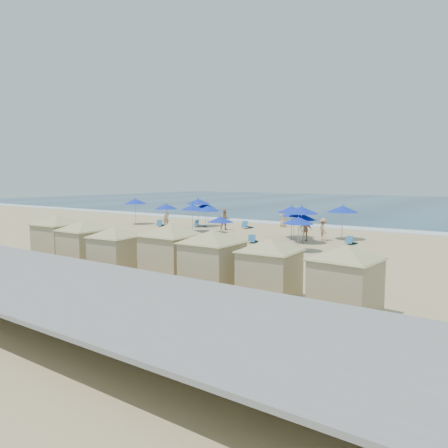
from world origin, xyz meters
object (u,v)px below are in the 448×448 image
(umbrella_6, at_px, (221,219))
(beachgoer_2, at_px, (305,230))
(umbrella_10, at_px, (304,217))
(beachgoer_3, at_px, (323,229))
(beachgoer_1, at_px, (225,219))
(umbrella_12, at_px, (302,210))
(beachgoer_4, at_px, (283,218))
(umbrella_1, at_px, (166,206))
(cabana_5, at_px, (270,262))
(umbrella_9, at_px, (343,209))
(umbrella_11, at_px, (298,220))
(cabana_0, at_px, (58,232))
(umbrella_5, at_px, (193,207))
(umbrella_2, at_px, (198,201))
(umbrella_4, at_px, (205,206))
(cabana_6, at_px, (346,271))
(cabana_1, at_px, (83,238))
(umbrella_8, at_px, (294,213))
(umbrella_7, at_px, (292,209))
(umbrella_3, at_px, (208,208))
(cabana_4, at_px, (212,253))
(cabana_2, at_px, (115,245))
(umbrella_0, at_px, (135,201))
(beachgoer_0, at_px, (166,218))
(cabana_3, at_px, (171,245))
(trash_bin, at_px, (187,248))

(umbrella_6, height_order, beachgoer_2, umbrella_6)
(umbrella_10, xyz_separation_m, beachgoer_3, (0.70, 1.86, -0.99))
(beachgoer_1, bearing_deg, umbrella_12, -73.38)
(beachgoer_4, bearing_deg, umbrella_1, 25.12)
(cabana_5, height_order, umbrella_9, umbrella_9)
(beachgoer_3, bearing_deg, umbrella_11, 147.60)
(cabana_0, height_order, cabana_5, cabana_0)
(umbrella_5, bearing_deg, umbrella_2, 121.95)
(beachgoer_4, bearing_deg, cabana_5, 93.45)
(umbrella_5, bearing_deg, beachgoer_1, 59.97)
(umbrella_4, xyz_separation_m, umbrella_10, (12.41, -4.65, -0.13))
(cabana_6, bearing_deg, cabana_1, -179.62)
(cabana_5, distance_m, umbrella_6, 13.78)
(cabana_6, height_order, umbrella_8, cabana_6)
(cabana_5, xyz_separation_m, umbrella_6, (-9.48, 10.00, 0.28))
(umbrella_10, relative_size, beachgoer_4, 1.26)
(umbrella_7, bearing_deg, beachgoer_4, 122.71)
(cabana_5, relative_size, umbrella_3, 1.75)
(cabana_1, relative_size, beachgoer_2, 2.58)
(cabana_1, xyz_separation_m, umbrella_5, (-5.11, 14.83, 0.58))
(cabana_4, height_order, umbrella_12, cabana_4)
(beachgoer_4, bearing_deg, cabana_2, 74.98)
(cabana_6, relative_size, umbrella_0, 1.59)
(umbrella_1, distance_m, beachgoer_0, 3.56)
(umbrella_1, relative_size, umbrella_5, 0.99)
(umbrella_2, xyz_separation_m, beachgoer_4, (6.69, 4.29, -1.55))
(umbrella_1, height_order, umbrella_8, umbrella_1)
(umbrella_0, height_order, umbrella_3, umbrella_0)
(cabana_2, distance_m, umbrella_8, 15.72)
(umbrella_7, bearing_deg, umbrella_11, -59.50)
(umbrella_2, height_order, beachgoer_3, umbrella_2)
(cabana_5, bearing_deg, cabana_3, 177.61)
(umbrella_5, relative_size, umbrella_7, 0.96)
(umbrella_2, relative_size, umbrella_11, 1.22)
(umbrella_0, distance_m, umbrella_11, 21.08)
(umbrella_1, distance_m, umbrella_4, 4.76)
(umbrella_7, xyz_separation_m, beachgoer_3, (2.60, -0.03, -1.35))
(umbrella_10, bearing_deg, umbrella_4, 159.45)
(trash_bin, xyz_separation_m, umbrella_10, (3.53, 8.54, 1.42))
(cabana_3, bearing_deg, cabana_2, -166.64)
(cabana_0, xyz_separation_m, umbrella_10, (7.96, 14.14, 0.20))
(cabana_5, bearing_deg, beachgoer_1, 129.54)
(umbrella_8, xyz_separation_m, beachgoer_4, (-4.68, 7.17, -1.15))
(cabana_3, bearing_deg, umbrella_12, 91.42)
(umbrella_10, bearing_deg, beachgoer_0, 171.18)
(umbrella_11, bearing_deg, beachgoer_1, 147.35)
(trash_bin, bearing_deg, cabana_2, -91.99)
(beachgoer_1, bearing_deg, cabana_3, -115.11)
(beachgoer_4, bearing_deg, beachgoer_2, 104.63)
(umbrella_5, bearing_deg, umbrella_0, 169.77)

